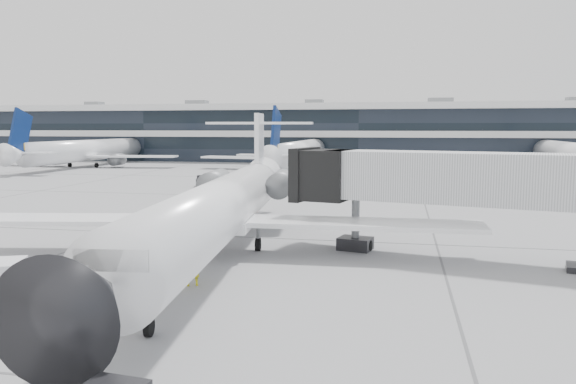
# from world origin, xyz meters

# --- Properties ---
(ground) EXTENTS (220.00, 220.00, 0.00)m
(ground) POSITION_xyz_m (0.00, 0.00, 0.00)
(ground) COLOR gray
(ground) RESTS_ON ground
(terminal) EXTENTS (170.00, 22.00, 10.00)m
(terminal) POSITION_xyz_m (0.00, 82.00, 5.00)
(terminal) COLOR black
(terminal) RESTS_ON ground
(bg_jet_left) EXTENTS (32.00, 40.00, 9.60)m
(bg_jet_left) POSITION_xyz_m (-45.00, 55.00, 0.00)
(bg_jet_left) COLOR white
(bg_jet_left) RESTS_ON ground
(bg_jet_center) EXTENTS (32.00, 40.00, 9.60)m
(bg_jet_center) POSITION_xyz_m (-8.00, 55.00, 0.00)
(bg_jet_center) COLOR white
(bg_jet_center) RESTS_ON ground
(bg_jet_right) EXTENTS (32.00, 40.00, 9.60)m
(bg_jet_right) POSITION_xyz_m (32.00, 55.00, 0.00)
(bg_jet_right) COLOR white
(bg_jet_right) RESTS_ON ground
(regional_jet) EXTENTS (27.12, 33.87, 7.82)m
(regional_jet) POSITION_xyz_m (-1.29, -5.02, 2.67)
(regional_jet) COLOR white
(regional_jet) RESTS_ON ground
(jet_bridge) EXTENTS (17.69, 7.12, 5.72)m
(jet_bridge) POSITION_xyz_m (11.76, -3.69, 4.17)
(jet_bridge) COLOR #B0B2B5
(jet_bridge) RESTS_ON ground
(ramp_worker) EXTENTS (0.88, 0.78, 2.04)m
(ramp_worker) POSITION_xyz_m (-0.82, -10.77, 1.02)
(ramp_worker) COLOR #FFF41A
(ramp_worker) RESTS_ON ground
(traffic_cone) EXTENTS (0.48, 0.48, 0.57)m
(traffic_cone) POSITION_xyz_m (-1.06, 5.57, 0.27)
(traffic_cone) COLOR #FF630D
(traffic_cone) RESTS_ON ground
(far_tug) EXTENTS (1.75, 2.26, 1.27)m
(far_tug) POSITION_xyz_m (-14.55, 27.70, 0.57)
(far_tug) COLOR black
(far_tug) RESTS_ON ground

